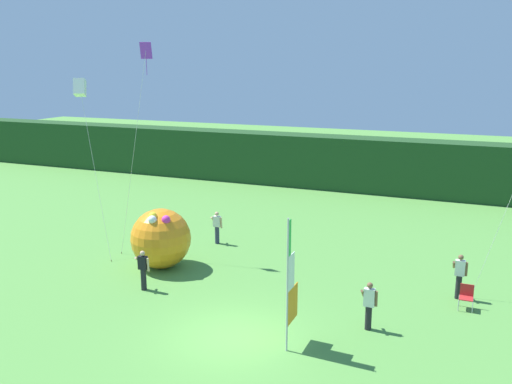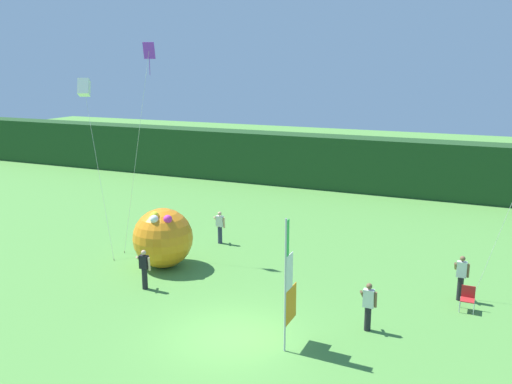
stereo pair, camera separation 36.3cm
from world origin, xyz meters
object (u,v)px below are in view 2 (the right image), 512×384
person_near_banner (461,277)px  kite_purple_diamond_0 (147,68)px  banner_flag (289,286)px  kite_white_box_1 (84,88)px  person_far_right (144,268)px  person_far_left (368,305)px  inflatable_balloon (163,238)px  person_mid_field (220,226)px  folding_chair (468,297)px

person_near_banner → kite_purple_diamond_0: bearing=179.0°
banner_flag → kite_purple_diamond_0: size_ratio=0.44×
banner_flag → kite_white_box_1: size_ratio=0.53×
banner_flag → person_far_right: 7.23m
person_far_left → person_far_right: (-8.89, -0.07, -0.03)m
banner_flag → inflatable_balloon: (-7.53, 4.49, -0.74)m
person_near_banner → person_far_left: 4.67m
person_mid_field → kite_purple_diamond_0: kite_purple_diamond_0 is taller
person_near_banner → person_far_left: person_near_banner is taller
person_far_left → folding_chair: person_far_left is taller
banner_flag → person_mid_field: bearing=128.8°
inflatable_balloon → person_near_banner: bearing=6.8°
banner_flag → person_mid_field: size_ratio=2.63×
person_near_banner → kite_purple_diamond_0: (-13.87, 0.24, 7.62)m
person_mid_field → kite_purple_diamond_0: bearing=-137.6°
kite_white_box_1 → banner_flag: bearing=-26.6°
person_mid_field → folding_chair: size_ratio=1.83×
folding_chair → person_near_banner: bearing=111.2°
person_far_left → person_mid_field: bearing=144.6°
person_far_right → folding_chair: 12.26m
kite_white_box_1 → kite_purple_diamond_0: bearing=-5.4°
person_mid_field → kite_purple_diamond_0: (-2.41, -2.20, 7.69)m
person_mid_field → person_far_right: bearing=-90.7°
banner_flag → person_far_left: bearing=45.8°
kite_white_box_1 → folding_chair: bearing=-4.5°
person_far_left → kite_white_box_1: kite_white_box_1 is taller
person_near_banner → kite_purple_diamond_0: 15.83m
kite_purple_diamond_0 → kite_white_box_1: bearing=174.6°
person_far_right → folding_chair: size_ratio=1.82×
person_near_banner → kite_purple_diamond_0: kite_purple_diamond_0 is taller
person_near_banner → person_far_right: 12.19m
banner_flag → person_mid_field: (-6.75, 8.39, -1.19)m
person_far_left → kite_white_box_1: 17.18m
person_far_left → kite_purple_diamond_0: (-11.22, 4.08, 7.66)m
person_near_banner → inflatable_balloon: 12.34m
folding_chair → kite_purple_diamond_0: 16.35m
folding_chair → banner_flag: bearing=-134.4°
person_far_left → inflatable_balloon: (-9.59, 2.37, 0.43)m
banner_flag → kite_purple_diamond_0: 12.82m
person_mid_field → kite_white_box_1: size_ratio=0.20×
banner_flag → person_far_right: bearing=163.3°
inflatable_balloon → kite_purple_diamond_0: bearing=133.6°
person_near_banner → person_far_right: size_ratio=1.08×
person_near_banner → person_far_right: bearing=-161.3°
inflatable_balloon → folding_chair: (12.56, 0.65, -0.81)m
person_near_banner → person_far_left: size_ratio=1.04×
person_near_banner → folding_chair: 0.98m
person_near_banner → kite_white_box_1: bearing=178.0°
person_far_right → kite_purple_diamond_0: size_ratio=0.17×
banner_flag → inflatable_balloon: bearing=149.2°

